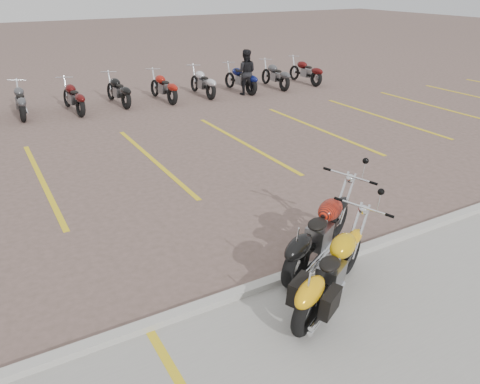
# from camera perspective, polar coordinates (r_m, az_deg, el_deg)

# --- Properties ---
(ground) EXTENTS (100.00, 100.00, 0.00)m
(ground) POSITION_cam_1_polar(r_m,az_deg,el_deg) (8.87, -1.50, -4.06)
(ground) COLOR #755953
(ground) RESTS_ON ground
(curb) EXTENTS (60.00, 0.18, 0.12)m
(curb) POSITION_cam_1_polar(r_m,az_deg,el_deg) (7.40, 6.03, -10.10)
(curb) COLOR #ADAAA3
(curb) RESTS_ON ground
(parking_stripes) EXTENTS (38.00, 5.50, 0.01)m
(parking_stripes) POSITION_cam_1_polar(r_m,az_deg,el_deg) (12.23, -10.51, 3.85)
(parking_stripes) COLOR gold
(parking_stripes) RESTS_ON ground
(yellow_cruiser) EXTENTS (2.09, 1.20, 0.94)m
(yellow_cruiser) POSITION_cam_1_polar(r_m,az_deg,el_deg) (6.77, 10.64, -9.92)
(yellow_cruiser) COLOR black
(yellow_cruiser) RESTS_ON ground
(flame_cruiser) EXTENTS (2.19, 1.25, 0.99)m
(flame_cruiser) POSITION_cam_1_polar(r_m,az_deg,el_deg) (7.65, 9.21, -5.27)
(flame_cruiser) COLOR black
(flame_cruiser) RESTS_ON ground
(person_b) EXTENTS (1.08, 1.02, 1.75)m
(person_b) POSITION_cam_1_polar(r_m,az_deg,el_deg) (18.97, 0.69, 14.39)
(person_b) COLOR black
(person_b) RESTS_ON ground
(bg_bike_row) EXTENTS (18.87, 2.02, 1.10)m
(bg_bike_row) POSITION_cam_1_polar(r_m,az_deg,el_deg) (17.58, -17.19, 11.40)
(bg_bike_row) COLOR black
(bg_bike_row) RESTS_ON ground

